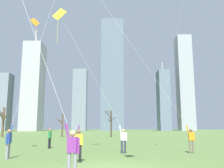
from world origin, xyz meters
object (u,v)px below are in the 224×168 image
kite_flyer_midfield_left_teal (56,103)px  bystander_watching_nearby (78,144)px  kite_flyer_midfield_right_yellow (108,109)px  bystander_strolling_midfield (50,137)px  kite_flyer_foreground_right_red (177,117)px  bare_tree_far_right_edge (111,122)px  kite_flyer_midfield_center_white (83,97)px  kite_flyer_foreground_left_pink (29,79)px  distant_kite_high_overhead_orange (36,30)px  bare_tree_left_of_center (3,120)px  bare_tree_center (62,124)px

kite_flyer_midfield_left_teal → bystander_watching_nearby: (0.37, 3.52, -1.71)m
kite_flyer_midfield_right_yellow → bystander_strolling_midfield: 6.60m
kite_flyer_foreground_right_red → bare_tree_far_right_edge: 27.82m
kite_flyer_midfield_right_yellow → kite_flyer_midfield_center_white: (-1.48, -1.99, 0.61)m
kite_flyer_foreground_left_pink → bystander_strolling_midfield: kite_flyer_foreground_left_pink is taller
kite_flyer_midfield_center_white → kite_flyer_midfield_left_teal: size_ratio=1.02×
kite_flyer_foreground_right_red → distant_kite_high_overhead_orange: bearing=140.0°
bare_tree_left_of_center → kite_flyer_foreground_left_pink: bearing=-63.2°
kite_flyer_foreground_right_red → kite_flyer_midfield_right_yellow: bearing=-179.3°
bystander_strolling_midfield → bare_tree_left_of_center: bare_tree_left_of_center is taller
bare_tree_left_of_center → kite_flyer_midfield_left_teal: bearing=-63.3°
kite_flyer_midfield_right_yellow → bare_tree_far_right_edge: size_ratio=2.25×
distant_kite_high_overhead_orange → kite_flyer_midfield_left_teal: bearing=-69.2°
kite_flyer_midfield_left_teal → bystander_strolling_midfield: size_ratio=9.74×
bystander_watching_nearby → bare_tree_left_of_center: size_ratio=0.31×
bare_tree_far_right_edge → kite_flyer_midfield_left_teal: bearing=-92.6°
distant_kite_high_overhead_orange → bare_tree_left_of_center: 21.41m
kite_flyer_foreground_left_pink → kite_flyer_midfield_right_yellow: kite_flyer_foreground_left_pink is taller
kite_flyer_midfield_center_white → bare_tree_left_of_center: size_ratio=3.07×
kite_flyer_foreground_left_pink → bare_tree_left_of_center: size_ratio=3.69×
kite_flyer_midfield_right_yellow → kite_flyer_midfield_left_teal: size_ratio=0.68×
distant_kite_high_overhead_orange → bystander_watching_nearby: bearing=-64.1°
kite_flyer_midfield_right_yellow → bare_tree_left_of_center: (-19.43, 27.31, -0.06)m
kite_flyer_midfield_left_teal → bare_tree_center: (-7.55, 37.53, -0.35)m
kite_flyer_midfield_center_white → bare_tree_left_of_center: kite_flyer_midfield_center_white is taller
kite_flyer_midfield_right_yellow → kite_flyer_midfield_left_teal: (-1.74, -7.94, -0.37)m
bystander_watching_nearby → distant_kite_high_overhead_orange: bearing=115.9°
kite_flyer_foreground_left_pink → bare_tree_left_of_center: (-14.00, 27.73, -2.10)m
kite_flyer_foreground_right_red → bare_tree_far_right_edge: kite_flyer_foreground_right_red is taller
kite_flyer_midfield_center_white → kite_flyer_midfield_left_teal: (-0.26, -5.95, -0.98)m
kite_flyer_midfield_right_yellow → kite_flyer_foreground_right_red: (4.76, 0.05, -0.58)m
kite_flyer_foreground_left_pink → bystander_strolling_midfield: 5.97m
distant_kite_high_overhead_orange → kite_flyer_midfield_right_yellow: bearing=-52.0°
kite_flyer_midfield_right_yellow → bystander_strolling_midfield: size_ratio=6.61×
kite_flyer_midfield_left_teal → bare_tree_far_right_edge: 35.41m
kite_flyer_midfield_right_yellow → bystander_watching_nearby: bearing=-107.2°
kite_flyer_foreground_left_pink → bystander_watching_nearby: size_ratio=12.00×
kite_flyer_foreground_left_pink → bare_tree_center: size_ratio=4.53×
bystander_watching_nearby → distant_kite_high_overhead_orange: distant_kite_high_overhead_orange is taller
kite_flyer_foreground_right_red → bystander_strolling_midfield: bearing=158.5°
kite_flyer_foreground_right_red → bystander_watching_nearby: size_ratio=7.80×
bare_tree_left_of_center → distant_kite_high_overhead_orange: bearing=-56.7°
bystander_strolling_midfield → bare_tree_far_right_edge: (4.78, 23.57, 1.74)m
distant_kite_high_overhead_orange → bare_tree_center: distant_kite_high_overhead_orange is taller
bare_tree_far_right_edge → bare_tree_center: bare_tree_far_right_edge is taller
kite_flyer_midfield_center_white → bare_tree_far_right_edge: size_ratio=3.39×
bare_tree_left_of_center → bystander_strolling_midfield: bearing=-58.3°
bare_tree_center → kite_flyer_midfield_right_yellow: bearing=-72.6°
bare_tree_center → bare_tree_left_of_center: (-10.15, -2.29, 0.66)m
kite_flyer_midfield_center_white → kite_flyer_midfield_right_yellow: bearing=53.3°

